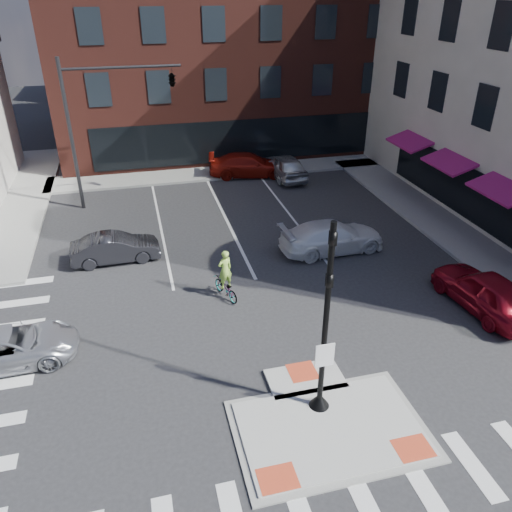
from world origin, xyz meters
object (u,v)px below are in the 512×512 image
object	(u,v)px
silver_suv	(9,347)
bg_car_red	(248,165)
red_sedan	(486,291)
white_pickup	(332,237)
bg_car_dark	(115,248)
cyclist	(225,282)
bg_car_silver	(285,166)

from	to	relation	value
silver_suv	bg_car_red	world-z (taller)	bg_car_red
red_sedan	white_pickup	distance (m)	7.12
red_sedan	bg_car_dark	bearing A→B (deg)	-34.10
silver_suv	red_sedan	bearing A→B (deg)	-96.04
bg_car_red	cyclist	bearing A→B (deg)	172.69
white_pickup	bg_car_silver	bearing A→B (deg)	-7.83
bg_car_silver	bg_car_dark	bearing A→B (deg)	35.63
silver_suv	red_sedan	world-z (taller)	red_sedan
silver_suv	white_pickup	world-z (taller)	white_pickup
white_pickup	bg_car_red	distance (m)	11.29
white_pickup	silver_suv	bearing A→B (deg)	106.93
silver_suv	cyclist	xyz separation A→B (m)	(7.67, 2.09, 0.09)
bg_car_red	cyclist	size ratio (longest dim) A/B	2.44
bg_car_dark	cyclist	bearing A→B (deg)	-136.90
silver_suv	white_pickup	distance (m)	14.15
red_sedan	cyclist	size ratio (longest dim) A/B	2.20
red_sedan	cyclist	world-z (taller)	cyclist
silver_suv	bg_car_silver	distance (m)	20.70
bg_car_red	bg_car_dark	bearing A→B (deg)	148.65
bg_car_silver	cyclist	world-z (taller)	cyclist
white_pickup	cyclist	xyz separation A→B (m)	(-5.63, -2.73, -0.01)
white_pickup	cyclist	size ratio (longest dim) A/B	2.37
white_pickup	cyclist	world-z (taller)	cyclist
silver_suv	red_sedan	size ratio (longest dim) A/B	0.95
cyclist	red_sedan	bearing A→B (deg)	141.20
red_sedan	cyclist	distance (m)	10.03
silver_suv	bg_car_red	xyz separation A→B (m)	(11.96, 16.03, 0.13)
bg_car_silver	bg_car_red	distance (m)	2.40
silver_suv	white_pickup	bearing A→B (deg)	-72.27
bg_car_red	red_sedan	bearing A→B (deg)	-153.36
white_pickup	cyclist	distance (m)	6.25
bg_car_silver	cyclist	bearing A→B (deg)	59.67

